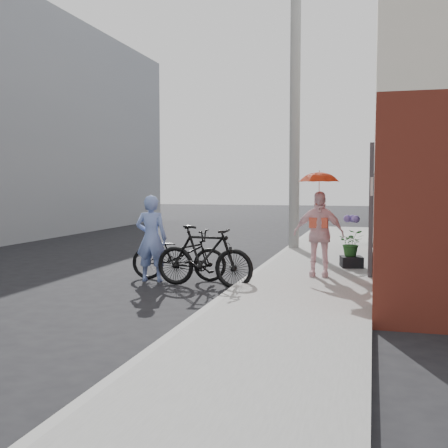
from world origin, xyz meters
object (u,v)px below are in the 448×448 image
at_px(bike_right, 204,256).
at_px(kimono_woman, 319,234).
at_px(officer, 151,238).
at_px(planter, 351,262).
at_px(utility_pole, 295,123).
at_px(bike_left, 179,255).

relative_size(bike_right, kimono_woman, 1.16).
relative_size(officer, planter, 3.79).
height_order(utility_pole, kimono_woman, utility_pole).
xyz_separation_m(bike_right, planter, (2.51, 2.35, -0.32)).
bearing_deg(bike_right, bike_left, 55.85).
xyz_separation_m(utility_pole, kimono_woman, (1.10, -4.65, -2.58)).
height_order(bike_right, planter, bike_right).
relative_size(bike_left, kimono_woman, 1.18).
distance_m(bike_left, planter, 3.67).
height_order(utility_pole, officer, utility_pole).
height_order(officer, kimono_woman, kimono_woman).
xyz_separation_m(bike_right, kimono_woman, (1.95, 1.03, 0.36)).
xyz_separation_m(officer, planter, (3.66, 2.04, -0.59)).
bearing_deg(officer, bike_right, 159.72).
bearing_deg(bike_right, kimono_woman, -57.18).
relative_size(officer, bike_right, 0.89).
height_order(officer, bike_right, officer).
xyz_separation_m(officer, bike_right, (1.15, -0.31, -0.27)).
relative_size(officer, kimono_woman, 1.03).
bearing_deg(bike_left, utility_pole, -19.49).
xyz_separation_m(utility_pole, bike_left, (-1.53, -5.11, -3.00)).
xyz_separation_m(bike_left, kimono_woman, (2.63, 0.47, 0.43)).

